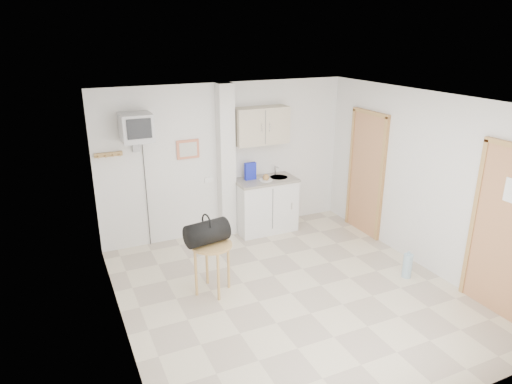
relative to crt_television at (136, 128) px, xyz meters
name	(u,v)px	position (x,y,z in m)	size (l,w,h in m)	color
ground	(291,293)	(1.45, -2.02, -1.94)	(4.50, 4.50, 0.00)	beige
room_envelope	(307,177)	(1.69, -1.93, -0.40)	(4.24, 4.54, 2.55)	white
kitchenette	(264,185)	(2.02, -0.02, -1.13)	(1.03, 0.58, 2.10)	white
crt_television	(136,128)	(0.00, 0.00, 0.00)	(0.44, 0.45, 2.15)	slate
round_table	(212,252)	(0.54, -1.55, -1.36)	(0.53, 0.53, 0.69)	tan
duffel_bag	(207,232)	(0.50, -1.50, -1.10)	(0.59, 0.39, 0.40)	black
water_bottle	(407,266)	(3.12, -2.32, -1.76)	(0.13, 0.13, 0.39)	#98BBCE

